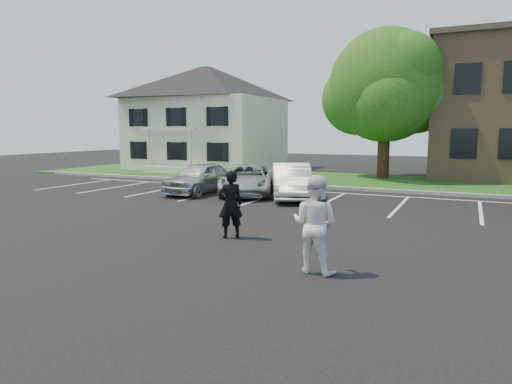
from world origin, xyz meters
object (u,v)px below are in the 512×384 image
tree (388,88)px  man_white_shirt (315,224)px  car_silver_minivan (248,180)px  car_white_sedan (292,181)px  house (207,118)px  man_black_suit (230,204)px  car_silver_west (200,178)px

tree → man_white_shirt: 19.87m
car_silver_minivan → car_white_sedan: car_white_sedan is taller
house → man_white_shirt: house is taller
house → man_black_suit: size_ratio=5.62×
house → car_silver_west: house is taller
man_black_suit → car_silver_minivan: size_ratio=0.38×
car_silver_minivan → man_black_suit: bearing=-86.4°
house → tree: (13.54, -1.91, 1.52)m
man_black_suit → car_silver_minivan: man_black_suit is taller
house → car_silver_minivan: house is taller
house → car_silver_minivan: (9.09, -11.47, -3.16)m
man_white_shirt → tree: bearing=-78.0°
tree → house: bearing=172.0°
man_black_suit → car_white_sedan: bearing=-123.3°
tree → car_white_sedan: 11.09m
man_black_suit → car_silver_minivan: bearing=-108.6°
tree → man_white_shirt: (1.82, -19.30, -4.35)m
man_black_suit → man_white_shirt: bearing=105.5°
house → man_black_suit: house is taller
man_white_shirt → car_silver_west: bearing=-40.6°
man_black_suit → car_white_sedan: size_ratio=0.41×
man_black_suit → man_white_shirt: size_ratio=0.91×
tree → car_silver_minivan: bearing=-115.0°
man_black_suit → car_silver_west: size_ratio=0.43×
tree → car_silver_west: (-6.65, -10.15, -4.63)m
tree → car_silver_west: 12.98m
car_silver_minivan → car_white_sedan: 2.22m
man_white_shirt → car_silver_west: size_ratio=0.47×
car_silver_west → car_white_sedan: 4.41m
house → car_silver_west: (6.89, -12.06, -3.11)m
house → man_white_shirt: 26.34m
tree → car_white_sedan: (-2.25, -9.83, -4.60)m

